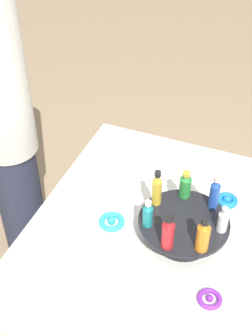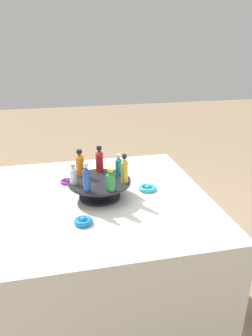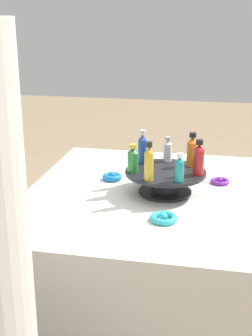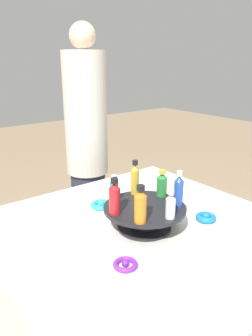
{
  "view_description": "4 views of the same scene",
  "coord_description": "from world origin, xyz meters",
  "px_view_note": "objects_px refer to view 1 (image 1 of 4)",
  "views": [
    {
      "loc": [
        -0.22,
        1.08,
        1.99
      ],
      "look_at": [
        0.24,
        -0.08,
        0.93
      ],
      "focal_mm": 50.0,
      "sensor_mm": 36.0,
      "label": 1
    },
    {
      "loc": [
        -0.19,
        -1.46,
        1.49
      ],
      "look_at": [
        0.13,
        -0.04,
        0.9
      ],
      "focal_mm": 35.0,
      "sensor_mm": 36.0,
      "label": 2
    },
    {
      "loc": [
        1.69,
        0.18,
        1.42
      ],
      "look_at": [
        0.29,
        -0.1,
        0.93
      ],
      "focal_mm": 50.0,
      "sensor_mm": 36.0,
      "label": 3
    },
    {
      "loc": [
        -0.84,
        0.74,
        1.36
      ],
      "look_at": [
        0.2,
        -0.07,
        0.92
      ],
      "focal_mm": 35.0,
      "sensor_mm": 36.0,
      "label": 4
    }
  ],
  "objects_px": {
    "bottle_gold": "(157,189)",
    "person_figure": "(5,124)",
    "ribbon_bow_teal": "(112,222)",
    "ribbon_bow_blue": "(227,200)",
    "bottle_clear": "(223,220)",
    "display_stand": "(183,228)",
    "bottle_orange": "(203,235)",
    "bottle_red": "(168,233)",
    "bottle_blue": "(215,193)",
    "ribbon_bow_purple": "(210,299)",
    "bottle_green": "(185,185)",
    "bottle_teal": "(148,214)"
  },
  "relations": [
    {
      "from": "display_stand",
      "to": "bottle_red",
      "type": "distance_m",
      "value": 0.16
    },
    {
      "from": "bottle_blue",
      "to": "ribbon_bow_purple",
      "type": "relative_size",
      "value": 1.75
    },
    {
      "from": "bottle_teal",
      "to": "bottle_blue",
      "type": "bearing_deg",
      "value": -138.05
    },
    {
      "from": "bottle_green",
      "to": "ribbon_bow_purple",
      "type": "relative_size",
      "value": 1.38
    },
    {
      "from": "display_stand",
      "to": "ribbon_bow_purple",
      "type": "height_order",
      "value": "display_stand"
    },
    {
      "from": "display_stand",
      "to": "bottle_teal",
      "type": "relative_size",
      "value": 2.92
    },
    {
      "from": "bottle_red",
      "to": "ribbon_bow_blue",
      "type": "xyz_separation_m",
      "value": [
        -0.13,
        -0.36,
        -0.14
      ]
    },
    {
      "from": "bottle_clear",
      "to": "person_figure",
      "type": "height_order",
      "value": "person_figure"
    },
    {
      "from": "ribbon_bow_blue",
      "to": "person_figure",
      "type": "distance_m",
      "value": 1.02
    },
    {
      "from": "bottle_blue",
      "to": "bottle_gold",
      "type": "bearing_deg",
      "value": 16.24
    },
    {
      "from": "bottle_green",
      "to": "bottle_orange",
      "type": "bearing_deg",
      "value": 119.09
    },
    {
      "from": "display_stand",
      "to": "bottle_orange",
      "type": "height_order",
      "value": "bottle_orange"
    },
    {
      "from": "bottle_blue",
      "to": "ribbon_bow_teal",
      "type": "xyz_separation_m",
      "value": [
        0.33,
        0.13,
        -0.14
      ]
    },
    {
      "from": "bottle_orange",
      "to": "ribbon_bow_teal",
      "type": "xyz_separation_m",
      "value": [
        0.34,
        -0.07,
        -0.14
      ]
    },
    {
      "from": "bottle_blue",
      "to": "bottle_red",
      "type": "bearing_deg",
      "value": 67.67
    },
    {
      "from": "person_figure",
      "to": "ribbon_bow_purple",
      "type": "bearing_deg",
      "value": -7.28
    },
    {
      "from": "bottle_gold",
      "to": "bottle_clear",
      "type": "bearing_deg",
      "value": 170.52
    },
    {
      "from": "bottle_teal",
      "to": "ribbon_bow_teal",
      "type": "xyz_separation_m",
      "value": [
        0.15,
        -0.04,
        -0.13
      ]
    },
    {
      "from": "bottle_blue",
      "to": "bottle_green",
      "type": "xyz_separation_m",
      "value": [
        0.11,
        -0.02,
        -0.01
      ]
    },
    {
      "from": "person_figure",
      "to": "bottle_blue",
      "type": "bearing_deg",
      "value": 6.84
    },
    {
      "from": "ribbon_bow_teal",
      "to": "ribbon_bow_blue",
      "type": "xyz_separation_m",
      "value": [
        -0.36,
        -0.26,
        0.0
      ]
    },
    {
      "from": "bottle_teal",
      "to": "person_figure",
      "type": "xyz_separation_m",
      "value": [
        0.81,
        -0.37,
        -0.09
      ]
    },
    {
      "from": "display_stand",
      "to": "bottle_clear",
      "type": "relative_size",
      "value": 3.07
    },
    {
      "from": "ribbon_bow_teal",
      "to": "display_stand",
      "type": "bearing_deg",
      "value": -174.25
    },
    {
      "from": "bottle_teal",
      "to": "bottle_red",
      "type": "xyz_separation_m",
      "value": [
        -0.09,
        0.06,
        0.01
      ]
    },
    {
      "from": "bottle_gold",
      "to": "bottle_teal",
      "type": "bearing_deg",
      "value": 93.38
    },
    {
      "from": "ribbon_bow_purple",
      "to": "person_figure",
      "type": "relative_size",
      "value": 0.05
    },
    {
      "from": "bottle_gold",
      "to": "bottle_orange",
      "type": "bearing_deg",
      "value": 144.81
    },
    {
      "from": "display_stand",
      "to": "bottle_blue",
      "type": "distance_m",
      "value": 0.16
    },
    {
      "from": "bottle_gold",
      "to": "bottle_red",
      "type": "height_order",
      "value": "bottle_gold"
    },
    {
      "from": "bottle_clear",
      "to": "bottle_teal",
      "type": "bearing_deg",
      "value": 16.24
    },
    {
      "from": "bottle_gold",
      "to": "bottle_blue",
      "type": "bearing_deg",
      "value": -163.76
    },
    {
      "from": "bottle_orange",
      "to": "bottle_teal",
      "type": "bearing_deg",
      "value": -9.48
    },
    {
      "from": "bottle_orange",
      "to": "bottle_green",
      "type": "bearing_deg",
      "value": -60.91
    },
    {
      "from": "bottle_clear",
      "to": "ribbon_bow_blue",
      "type": "xyz_separation_m",
      "value": [
        0.02,
        -0.23,
        -0.12
      ]
    },
    {
      "from": "bottle_gold",
      "to": "bottle_blue",
      "type": "relative_size",
      "value": 1.04
    },
    {
      "from": "bottle_gold",
      "to": "bottle_green",
      "type": "distance_m",
      "value": 0.11
    },
    {
      "from": "ribbon_bow_purple",
      "to": "person_figure",
      "type": "height_order",
      "value": "person_figure"
    },
    {
      "from": "bottle_blue",
      "to": "bottle_orange",
      "type": "bearing_deg",
      "value": 93.38
    },
    {
      "from": "bottle_orange",
      "to": "ribbon_bow_purple",
      "type": "height_order",
      "value": "bottle_orange"
    },
    {
      "from": "bottle_orange",
      "to": "person_figure",
      "type": "bearing_deg",
      "value": -21.87
    },
    {
      "from": "display_stand",
      "to": "person_figure",
      "type": "distance_m",
      "value": 0.97
    },
    {
      "from": "bottle_orange",
      "to": "bottle_green",
      "type": "height_order",
      "value": "bottle_orange"
    },
    {
      "from": "bottle_green",
      "to": "ribbon_bow_teal",
      "type": "relative_size",
      "value": 1.15
    },
    {
      "from": "bottle_gold",
      "to": "bottle_red",
      "type": "relative_size",
      "value": 1.06
    },
    {
      "from": "ribbon_bow_purple",
      "to": "person_figure",
      "type": "bearing_deg",
      "value": -25.86
    },
    {
      "from": "bottle_gold",
      "to": "ribbon_bow_blue",
      "type": "xyz_separation_m",
      "value": [
        -0.22,
        -0.19,
        -0.14
      ]
    },
    {
      "from": "bottle_gold",
      "to": "person_figure",
      "type": "distance_m",
      "value": 0.85
    },
    {
      "from": "bottle_teal",
      "to": "bottle_green",
      "type": "xyz_separation_m",
      "value": [
        -0.07,
        -0.18,
        0.0
      ]
    },
    {
      "from": "bottle_blue",
      "to": "ribbon_bow_teal",
      "type": "relative_size",
      "value": 1.46
    }
  ]
}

